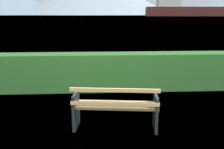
{
  "coord_description": "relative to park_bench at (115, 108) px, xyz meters",
  "views": [
    {
      "loc": [
        -0.35,
        -4.74,
        2.13
      ],
      "look_at": [
        0.0,
        1.07,
        0.8
      ],
      "focal_mm": 42.73,
      "sensor_mm": 36.0,
      "label": 1
    }
  ],
  "objects": [
    {
      "name": "park_bench",
      "position": [
        0.0,
        0.0,
        0.0
      ],
      "size": [
        1.64,
        0.76,
        0.87
      ],
      "color": "tan",
      "rests_on": "ground_plane"
    },
    {
      "name": "water_surface",
      "position": [
        0.01,
        308.26,
        -0.42
      ],
      "size": [
        620.0,
        620.0,
        0.0
      ],
      "primitive_type": "plane",
      "color": "#7A99A8",
      "rests_on": "ground_plane"
    },
    {
      "name": "ground_plane",
      "position": [
        0.01,
        0.06,
        -0.42
      ],
      "size": [
        1400.0,
        1400.0,
        0.0
      ],
      "primitive_type": "plane",
      "color": "#567A38"
    },
    {
      "name": "hedge_row",
      "position": [
        0.01,
        2.72,
        0.1
      ],
      "size": [
        11.37,
        0.71,
        1.04
      ],
      "primitive_type": "cube",
      "color": "#285B23",
      "rests_on": "ground_plane"
    },
    {
      "name": "cargo_ship_large",
      "position": [
        94.59,
        245.11,
        6.93
      ],
      "size": [
        113.53,
        24.24,
        26.29
      ],
      "color": "#471E19",
      "rests_on": "water_surface"
    },
    {
      "name": "distant_hills",
      "position": [
        24.02,
        550.58,
        29.57
      ],
      "size": [
        845.74,
        366.75,
        78.08
      ],
      "color": "slate",
      "rests_on": "ground_plane"
    }
  ]
}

